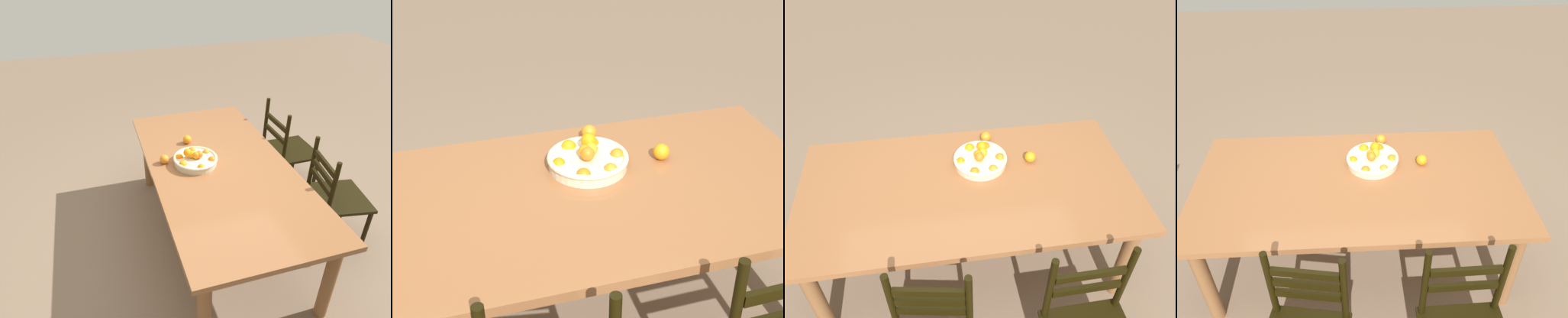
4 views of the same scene
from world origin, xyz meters
The scene contains 4 objects.
dining_table centered at (0.00, 0.00, 0.64)m, with size 2.06×1.07×0.72m.
fruit_bowl centered at (-0.11, -0.18, 0.76)m, with size 0.35×0.35×0.13m.
orange_loose_0 centered at (-0.18, -0.41, 0.76)m, with size 0.07×0.07×0.07m, color orange.
orange_loose_1 centered at (-0.43, -0.15, 0.76)m, with size 0.07×0.07×0.07m, color orange.
Camera 2 is at (0.49, 1.86, 2.04)m, focal length 53.65 mm.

